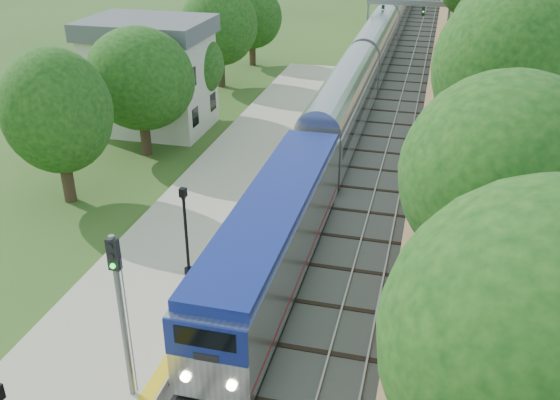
% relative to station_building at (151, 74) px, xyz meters
% --- Properties ---
extents(trackbed, '(9.50, 170.00, 0.28)m').
position_rel_station_building_xyz_m(trackbed, '(16.00, 30.00, -4.02)').
color(trackbed, '#4C4944').
rests_on(trackbed, ground).
extents(platform, '(6.40, 68.00, 0.38)m').
position_rel_station_building_xyz_m(platform, '(8.80, -14.00, -3.90)').
color(platform, '#ACA38B').
rests_on(platform, ground).
extents(yellow_stripe, '(0.55, 68.00, 0.01)m').
position_rel_station_building_xyz_m(yellow_stripe, '(11.65, -14.00, -3.70)').
color(yellow_stripe, gold).
rests_on(yellow_stripe, platform).
extents(embankment, '(10.64, 170.00, 11.70)m').
position_rel_station_building_xyz_m(embankment, '(24.35, 30.00, -2.14)').
color(embankment, brown).
rests_on(embankment, ground).
extents(station_building, '(8.60, 6.60, 8.00)m').
position_rel_station_building_xyz_m(station_building, '(0.00, 0.00, 0.00)').
color(station_building, silver).
rests_on(station_building, ground).
extents(signal_gantry, '(8.40, 0.38, 6.20)m').
position_rel_station_building_xyz_m(signal_gantry, '(16.47, 24.99, 0.73)').
color(signal_gantry, slate).
rests_on(signal_gantry, ground).
extents(trees_behind_platform, '(7.82, 53.32, 7.21)m').
position_rel_station_building_xyz_m(trees_behind_platform, '(2.83, -9.33, 0.44)').
color(trees_behind_platform, '#332316').
rests_on(trees_behind_platform, ground).
extents(train, '(2.81, 113.03, 4.14)m').
position_rel_station_building_xyz_m(train, '(14.00, 29.31, -1.95)').
color(train, black).
rests_on(train, trackbed).
extents(lamppost_far, '(0.42, 0.42, 4.29)m').
position_rel_station_building_xyz_m(lamppost_far, '(10.17, -18.53, -1.80)').
color(lamppost_far, black).
rests_on(lamppost_far, platform).
extents(signal_platform, '(0.37, 0.29, 6.26)m').
position_rel_station_building_xyz_m(signal_platform, '(11.10, -26.03, 0.14)').
color(signal_platform, slate).
rests_on(signal_platform, platform).
extents(signal_farside, '(0.37, 0.29, 6.69)m').
position_rel_station_building_xyz_m(signal_farside, '(20.20, -9.50, 0.12)').
color(signal_farside, slate).
rests_on(signal_farside, ground).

